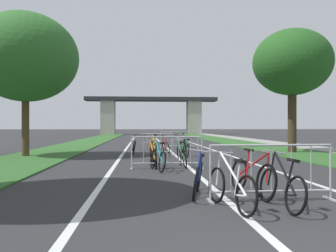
{
  "coord_description": "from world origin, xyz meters",
  "views": [
    {
      "loc": [
        -1.57,
        -2.3,
        1.38
      ],
      "look_at": [
        0.35,
        23.04,
        1.39
      ],
      "focal_mm": 36.66,
      "sensor_mm": 36.0,
      "label": 1
    }
  ],
  "objects_px": {
    "tree_left_maple_mid": "(26,58)",
    "tree_right_cypress_far": "(292,63)",
    "crowd_barrier_fourth": "(179,140)",
    "bicycle_green_0": "(181,156)",
    "bicycle_teal_9": "(158,159)",
    "crowd_barrier_second": "(167,153)",
    "bicycle_silver_2": "(134,147)",
    "bicycle_red_11": "(252,176)",
    "bicycle_blue_8": "(198,178)",
    "bicycle_black_4": "(281,187)",
    "bicycle_green_10": "(186,149)",
    "crowd_barrier_nearest": "(271,173)",
    "bicycle_white_6": "(230,188)",
    "bicycle_yellow_5": "(153,148)",
    "bicycle_purple_7": "(185,142)",
    "bicycle_red_1": "(166,147)",
    "crowd_barrier_third": "(148,145)",
    "bicycle_orange_3": "(153,157)"
  },
  "relations": [
    {
      "from": "tree_left_maple_mid",
      "to": "tree_right_cypress_far",
      "type": "distance_m",
      "value": 13.04
    },
    {
      "from": "crowd_barrier_fourth",
      "to": "tree_right_cypress_far",
      "type": "bearing_deg",
      "value": -34.81
    },
    {
      "from": "bicycle_green_0",
      "to": "bicycle_teal_9",
      "type": "height_order",
      "value": "bicycle_green_0"
    },
    {
      "from": "tree_right_cypress_far",
      "to": "crowd_barrier_fourth",
      "type": "height_order",
      "value": "tree_right_cypress_far"
    },
    {
      "from": "crowd_barrier_fourth",
      "to": "bicycle_teal_9",
      "type": "xyz_separation_m",
      "value": [
        -1.81,
        -10.33,
        -0.16
      ]
    },
    {
      "from": "tree_left_maple_mid",
      "to": "crowd_barrier_second",
      "type": "relative_size",
      "value": 2.75
    },
    {
      "from": "bicycle_silver_2",
      "to": "bicycle_red_11",
      "type": "xyz_separation_m",
      "value": [
        2.58,
        -9.81,
        -0.01
      ]
    },
    {
      "from": "bicycle_teal_9",
      "to": "bicycle_red_11",
      "type": "bearing_deg",
      "value": -78.98
    },
    {
      "from": "bicycle_blue_8",
      "to": "tree_right_cypress_far",
      "type": "bearing_deg",
      "value": -108.87
    },
    {
      "from": "crowd_barrier_second",
      "to": "bicycle_black_4",
      "type": "height_order",
      "value": "crowd_barrier_second"
    },
    {
      "from": "bicycle_black_4",
      "to": "bicycle_green_10",
      "type": "height_order",
      "value": "bicycle_black_4"
    },
    {
      "from": "crowd_barrier_nearest",
      "to": "bicycle_white_6",
      "type": "relative_size",
      "value": 1.41
    },
    {
      "from": "crowd_barrier_nearest",
      "to": "bicycle_silver_2",
      "type": "height_order",
      "value": "crowd_barrier_nearest"
    },
    {
      "from": "crowd_barrier_fourth",
      "to": "bicycle_silver_2",
      "type": "bearing_deg",
      "value": -121.28
    },
    {
      "from": "crowd_barrier_second",
      "to": "bicycle_yellow_5",
      "type": "bearing_deg",
      "value": 93.82
    },
    {
      "from": "bicycle_purple_7",
      "to": "bicycle_blue_8",
      "type": "height_order",
      "value": "bicycle_purple_7"
    },
    {
      "from": "bicycle_red_1",
      "to": "bicycle_red_11",
      "type": "relative_size",
      "value": 0.94
    },
    {
      "from": "tree_left_maple_mid",
      "to": "tree_right_cypress_far",
      "type": "xyz_separation_m",
      "value": [
        12.97,
        1.29,
        0.17
      ]
    },
    {
      "from": "bicycle_yellow_5",
      "to": "bicycle_green_0",
      "type": "bearing_deg",
      "value": -85.16
    },
    {
      "from": "crowd_barrier_second",
      "to": "bicycle_blue_8",
      "type": "bearing_deg",
      "value": -86.12
    },
    {
      "from": "bicycle_teal_9",
      "to": "bicycle_blue_8",
      "type": "bearing_deg",
      "value": -93.53
    },
    {
      "from": "crowd_barrier_third",
      "to": "tree_right_cypress_far",
      "type": "bearing_deg",
      "value": 8.67
    },
    {
      "from": "tree_left_maple_mid",
      "to": "bicycle_silver_2",
      "type": "distance_m",
      "value": 6.38
    },
    {
      "from": "bicycle_black_4",
      "to": "bicycle_yellow_5",
      "type": "xyz_separation_m",
      "value": [
        -1.82,
        10.01,
        0.03
      ]
    },
    {
      "from": "crowd_barrier_fourth",
      "to": "bicycle_yellow_5",
      "type": "bearing_deg",
      "value": -108.48
    },
    {
      "from": "crowd_barrier_second",
      "to": "bicycle_green_0",
      "type": "bearing_deg",
      "value": 42.62
    },
    {
      "from": "bicycle_blue_8",
      "to": "crowd_barrier_third",
      "type": "bearing_deg",
      "value": -71.25
    },
    {
      "from": "tree_right_cypress_far",
      "to": "bicycle_yellow_5",
      "type": "distance_m",
      "value": 8.53
    },
    {
      "from": "crowd_barrier_nearest",
      "to": "crowd_barrier_second",
      "type": "height_order",
      "value": "same"
    },
    {
      "from": "bicycle_red_1",
      "to": "bicycle_black_4",
      "type": "height_order",
      "value": "bicycle_black_4"
    },
    {
      "from": "bicycle_yellow_5",
      "to": "bicycle_green_10",
      "type": "distance_m",
      "value": 1.5
    },
    {
      "from": "bicycle_silver_2",
      "to": "bicycle_white_6",
      "type": "height_order",
      "value": "bicycle_silver_2"
    },
    {
      "from": "tree_left_maple_mid",
      "to": "bicycle_red_1",
      "type": "height_order",
      "value": "tree_left_maple_mid"
    },
    {
      "from": "bicycle_silver_2",
      "to": "bicycle_purple_7",
      "type": "bearing_deg",
      "value": -125.87
    },
    {
      "from": "crowd_barrier_second",
      "to": "bicycle_red_11",
      "type": "bearing_deg",
      "value": -72.51
    },
    {
      "from": "crowd_barrier_third",
      "to": "bicycle_green_0",
      "type": "relative_size",
      "value": 1.44
    },
    {
      "from": "tree_right_cypress_far",
      "to": "crowd_barrier_nearest",
      "type": "xyz_separation_m",
      "value": [
        -5.35,
        -10.99,
        -4.13
      ]
    },
    {
      "from": "bicycle_blue_8",
      "to": "bicycle_yellow_5",
      "type": "bearing_deg",
      "value": -72.62
    },
    {
      "from": "crowd_barrier_third",
      "to": "bicycle_white_6",
      "type": "height_order",
      "value": "crowd_barrier_third"
    },
    {
      "from": "crowd_barrier_fourth",
      "to": "tree_left_maple_mid",
      "type": "bearing_deg",
      "value": -146.06
    },
    {
      "from": "bicycle_white_6",
      "to": "bicycle_green_10",
      "type": "distance_m",
      "value": 9.92
    },
    {
      "from": "crowd_barrier_fourth",
      "to": "bicycle_green_0",
      "type": "distance_m",
      "value": 9.41
    },
    {
      "from": "crowd_barrier_fourth",
      "to": "bicycle_red_1",
      "type": "height_order",
      "value": "crowd_barrier_fourth"
    },
    {
      "from": "bicycle_orange_3",
      "to": "bicycle_purple_7",
      "type": "distance_m",
      "value": 10.11
    },
    {
      "from": "crowd_barrier_fourth",
      "to": "bicycle_black_4",
      "type": "bearing_deg",
      "value": -89.86
    },
    {
      "from": "crowd_barrier_third",
      "to": "bicycle_yellow_5",
      "type": "relative_size",
      "value": 1.36
    },
    {
      "from": "crowd_barrier_nearest",
      "to": "bicycle_teal_9",
      "type": "xyz_separation_m",
      "value": [
        -1.9,
        4.44,
        -0.16
      ]
    },
    {
      "from": "bicycle_green_10",
      "to": "crowd_barrier_second",
      "type": "bearing_deg",
      "value": -106.43
    },
    {
      "from": "bicycle_orange_3",
      "to": "bicycle_red_1",
      "type": "bearing_deg",
      "value": 76.59
    },
    {
      "from": "bicycle_red_1",
      "to": "bicycle_teal_9",
      "type": "distance_m",
      "value": 5.87
    }
  ]
}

